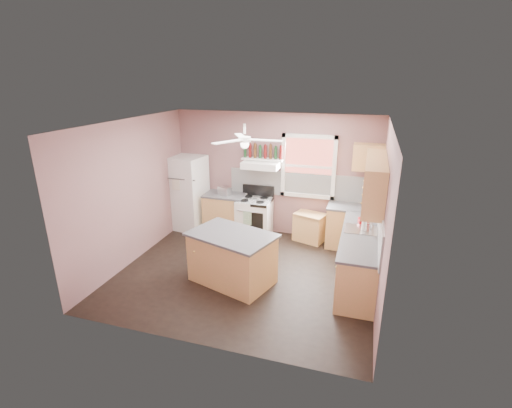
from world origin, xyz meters
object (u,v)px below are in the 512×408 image
(stove, at_px, (254,218))
(refrigerator, at_px, (189,193))
(island, at_px, (232,259))
(toaster, at_px, (224,191))
(cart, at_px, (310,227))

(stove, bearing_deg, refrigerator, 177.02)
(island, bearing_deg, toaster, 132.73)
(refrigerator, bearing_deg, island, -39.81)
(toaster, bearing_deg, refrigerator, -160.53)
(cart, xyz_separation_m, island, (-1.01, -2.08, 0.12))
(cart, distance_m, island, 2.31)
(island, bearing_deg, refrigerator, 150.33)
(cart, bearing_deg, island, -98.49)
(refrigerator, height_order, stove, refrigerator)
(stove, bearing_deg, cart, 3.03)
(cart, relative_size, island, 0.47)
(toaster, height_order, stove, toaster)
(toaster, bearing_deg, island, -45.46)
(toaster, height_order, island, toaster)
(cart, bearing_deg, stove, -157.37)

